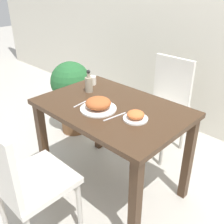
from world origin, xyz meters
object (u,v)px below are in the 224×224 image
object	(u,v)px
chair_far	(165,100)
drink_cup	(92,80)
side_plate	(136,116)
sauce_bottle	(89,84)
chair_near	(23,179)
potted_plant_left	(71,90)
food_plate	(98,104)

from	to	relation	value
chair_far	drink_cup	world-z (taller)	chair_far
side_plate	chair_far	bearing A→B (deg)	109.64
sauce_bottle	chair_near	bearing A→B (deg)	-70.59
side_plate	potted_plant_left	xyz separation A→B (m)	(-1.18, 0.39, -0.28)
chair_near	sauce_bottle	size ratio (longest dim) A/B	5.01
food_plate	side_plate	bearing A→B (deg)	13.73
sauce_bottle	potted_plant_left	bearing A→B (deg)	155.02
food_plate	sauce_bottle	size ratio (longest dim) A/B	1.39
chair_near	side_plate	distance (m)	0.78
sauce_bottle	drink_cup	bearing A→B (deg)	129.43
chair_near	side_plate	xyz separation A→B (m)	(0.28, 0.69, 0.25)
chair_near	chair_far	xyz separation A→B (m)	(-0.01, 1.50, 0.00)
side_plate	sauce_bottle	size ratio (longest dim) A/B	0.89
chair_far	drink_cup	xyz separation A→B (m)	(-0.37, -0.59, 0.26)
side_plate	drink_cup	world-z (taller)	drink_cup
food_plate	sauce_bottle	bearing A→B (deg)	149.34
drink_cup	sauce_bottle	bearing A→B (deg)	-50.57
food_plate	side_plate	distance (m)	0.29
food_plate	potted_plant_left	xyz separation A→B (m)	(-0.90, 0.46, -0.29)
drink_cup	potted_plant_left	xyz separation A→B (m)	(-0.52, 0.17, -0.29)
food_plate	chair_far	bearing A→B (deg)	90.81
drink_cup	side_plate	bearing A→B (deg)	-18.70
chair_near	food_plate	bearing A→B (deg)	-90.42
food_plate	chair_near	bearing A→B (deg)	-90.42
drink_cup	potted_plant_left	world-z (taller)	drink_cup
chair_far	potted_plant_left	bearing A→B (deg)	-154.64
chair_far	food_plate	size ratio (longest dim) A/B	3.62
side_plate	sauce_bottle	world-z (taller)	sauce_bottle
chair_near	drink_cup	world-z (taller)	chair_near
food_plate	side_plate	xyz separation A→B (m)	(0.28, 0.07, -0.01)
chair_near	potted_plant_left	bearing A→B (deg)	-50.09
chair_near	food_plate	xyz separation A→B (m)	(0.00, 0.62, 0.27)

